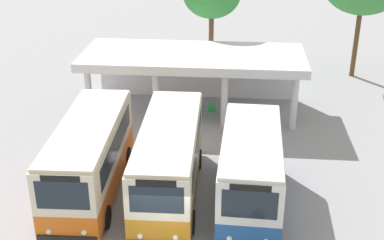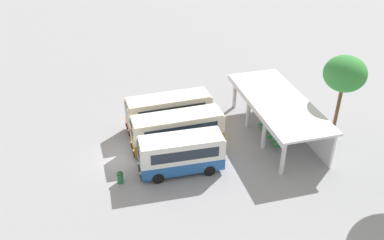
{
  "view_description": "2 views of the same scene",
  "coord_description": "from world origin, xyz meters",
  "px_view_note": "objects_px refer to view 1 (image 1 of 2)",
  "views": [
    {
      "loc": [
        2.09,
        -13.04,
        11.8
      ],
      "look_at": [
        0.15,
        8.48,
        1.9
      ],
      "focal_mm": 48.09,
      "sensor_mm": 36.0,
      "label": 1
    },
    {
      "loc": [
        28.24,
        -1.4,
        20.79
      ],
      "look_at": [
        -2.17,
        6.72,
        1.45
      ],
      "focal_mm": 38.78,
      "sensor_mm": 36.0,
      "label": 2
    }
  ],
  "objects_px": {
    "waiting_chair_second_from_end": "(186,108)",
    "city_bus_second_in_row": "(169,159)",
    "waiting_chair_end_by_column": "(174,107)",
    "waiting_chair_fourth_seat": "(212,109)",
    "waiting_chair_middle_seat": "(199,108)",
    "waiting_chair_far_end_seat": "(238,110)",
    "city_bus_nearest_orange": "(90,155)",
    "city_bus_middle_cream": "(251,169)",
    "waiting_chair_fifth_seat": "(225,109)"
  },
  "relations": [
    {
      "from": "waiting_chair_second_from_end",
      "to": "city_bus_second_in_row",
      "type": "bearing_deg",
      "value": -89.08
    },
    {
      "from": "waiting_chair_end_by_column",
      "to": "waiting_chair_fourth_seat",
      "type": "relative_size",
      "value": 1.0
    },
    {
      "from": "waiting_chair_middle_seat",
      "to": "waiting_chair_far_end_seat",
      "type": "xyz_separation_m",
      "value": [
        2.14,
        0.0,
        0.0
      ]
    },
    {
      "from": "waiting_chair_second_from_end",
      "to": "waiting_chair_far_end_seat",
      "type": "bearing_deg",
      "value": 0.69
    },
    {
      "from": "city_bus_nearest_orange",
      "to": "city_bus_middle_cream",
      "type": "xyz_separation_m",
      "value": [
        6.52,
        -0.42,
        -0.04
      ]
    },
    {
      "from": "city_bus_second_in_row",
      "to": "waiting_chair_fifth_seat",
      "type": "bearing_deg",
      "value": 76.04
    },
    {
      "from": "city_bus_middle_cream",
      "to": "waiting_chair_end_by_column",
      "type": "bearing_deg",
      "value": 115.38
    },
    {
      "from": "city_bus_middle_cream",
      "to": "waiting_chair_middle_seat",
      "type": "bearing_deg",
      "value": 107.33
    },
    {
      "from": "waiting_chair_end_by_column",
      "to": "waiting_chair_second_from_end",
      "type": "bearing_deg",
      "value": -9.27
    },
    {
      "from": "city_bus_nearest_orange",
      "to": "waiting_chair_fourth_seat",
      "type": "relative_size",
      "value": 9.08
    },
    {
      "from": "waiting_chair_middle_seat",
      "to": "waiting_chair_fourth_seat",
      "type": "xyz_separation_m",
      "value": [
        0.71,
        -0.05,
        0.0
      ]
    },
    {
      "from": "city_bus_nearest_orange",
      "to": "waiting_chair_far_end_seat",
      "type": "xyz_separation_m",
      "value": [
        5.99,
        8.15,
        -1.26
      ]
    },
    {
      "from": "city_bus_nearest_orange",
      "to": "waiting_chair_fifth_seat",
      "type": "distance_m",
      "value": 9.79
    },
    {
      "from": "city_bus_middle_cream",
      "to": "city_bus_second_in_row",
      "type": "bearing_deg",
      "value": 171.88
    },
    {
      "from": "waiting_chair_fourth_seat",
      "to": "waiting_chair_fifth_seat",
      "type": "bearing_deg",
      "value": 4.44
    },
    {
      "from": "city_bus_nearest_orange",
      "to": "waiting_chair_second_from_end",
      "type": "height_order",
      "value": "city_bus_nearest_orange"
    },
    {
      "from": "waiting_chair_end_by_column",
      "to": "waiting_chair_middle_seat",
      "type": "height_order",
      "value": "same"
    },
    {
      "from": "city_bus_nearest_orange",
      "to": "waiting_chair_far_end_seat",
      "type": "relative_size",
      "value": 9.08
    },
    {
      "from": "waiting_chair_end_by_column",
      "to": "waiting_chair_second_from_end",
      "type": "xyz_separation_m",
      "value": [
        0.71,
        -0.12,
        0.0
      ]
    },
    {
      "from": "waiting_chair_end_by_column",
      "to": "waiting_chair_fourth_seat",
      "type": "distance_m",
      "value": 2.15
    },
    {
      "from": "waiting_chair_fourth_seat",
      "to": "waiting_chair_far_end_seat",
      "type": "distance_m",
      "value": 1.43
    },
    {
      "from": "city_bus_second_in_row",
      "to": "waiting_chair_far_end_seat",
      "type": "relative_size",
      "value": 9.17
    },
    {
      "from": "waiting_chair_second_from_end",
      "to": "waiting_chair_middle_seat",
      "type": "distance_m",
      "value": 0.72
    },
    {
      "from": "waiting_chair_middle_seat",
      "to": "waiting_chair_fourth_seat",
      "type": "distance_m",
      "value": 0.72
    },
    {
      "from": "city_bus_nearest_orange",
      "to": "waiting_chair_end_by_column",
      "type": "height_order",
      "value": "city_bus_nearest_orange"
    },
    {
      "from": "waiting_chair_end_by_column",
      "to": "waiting_chair_second_from_end",
      "type": "distance_m",
      "value": 0.72
    },
    {
      "from": "waiting_chair_fourth_seat",
      "to": "waiting_chair_far_end_seat",
      "type": "xyz_separation_m",
      "value": [
        1.43,
        0.06,
        0.0
      ]
    },
    {
      "from": "waiting_chair_fourth_seat",
      "to": "waiting_chair_fifth_seat",
      "type": "xyz_separation_m",
      "value": [
        0.71,
        0.06,
        0.0
      ]
    },
    {
      "from": "waiting_chair_end_by_column",
      "to": "waiting_chair_fifth_seat",
      "type": "bearing_deg",
      "value": -1.65
    },
    {
      "from": "waiting_chair_middle_seat",
      "to": "waiting_chair_fourth_seat",
      "type": "height_order",
      "value": "same"
    },
    {
      "from": "city_bus_second_in_row",
      "to": "waiting_chair_fourth_seat",
      "type": "bearing_deg",
      "value": 80.82
    },
    {
      "from": "waiting_chair_fifth_seat",
      "to": "city_bus_middle_cream",
      "type": "bearing_deg",
      "value": -81.74
    },
    {
      "from": "waiting_chair_end_by_column",
      "to": "city_bus_nearest_orange",
      "type": "bearing_deg",
      "value": -106.35
    },
    {
      "from": "city_bus_second_in_row",
      "to": "waiting_chair_second_from_end",
      "type": "relative_size",
      "value": 9.17
    },
    {
      "from": "waiting_chair_second_from_end",
      "to": "waiting_chair_fourth_seat",
      "type": "height_order",
      "value": "same"
    },
    {
      "from": "waiting_chair_fourth_seat",
      "to": "waiting_chair_fifth_seat",
      "type": "relative_size",
      "value": 1.0
    },
    {
      "from": "waiting_chair_end_by_column",
      "to": "waiting_chair_second_from_end",
      "type": "height_order",
      "value": "same"
    },
    {
      "from": "waiting_chair_fifth_seat",
      "to": "waiting_chair_far_end_seat",
      "type": "xyz_separation_m",
      "value": [
        0.71,
        0.0,
        0.0
      ]
    },
    {
      "from": "waiting_chair_second_from_end",
      "to": "waiting_chair_middle_seat",
      "type": "bearing_deg",
      "value": 2.62
    },
    {
      "from": "waiting_chair_end_by_column",
      "to": "waiting_chair_far_end_seat",
      "type": "relative_size",
      "value": 1.0
    },
    {
      "from": "waiting_chair_middle_seat",
      "to": "waiting_chair_far_end_seat",
      "type": "distance_m",
      "value": 2.14
    },
    {
      "from": "waiting_chair_second_from_end",
      "to": "waiting_chair_fifth_seat",
      "type": "distance_m",
      "value": 2.14
    },
    {
      "from": "waiting_chair_second_from_end",
      "to": "waiting_chair_middle_seat",
      "type": "relative_size",
      "value": 1.0
    },
    {
      "from": "city_bus_nearest_orange",
      "to": "waiting_chair_fourth_seat",
      "type": "height_order",
      "value": "city_bus_nearest_orange"
    },
    {
      "from": "city_bus_second_in_row",
      "to": "city_bus_middle_cream",
      "type": "distance_m",
      "value": 3.29
    },
    {
      "from": "city_bus_middle_cream",
      "to": "waiting_chair_fifth_seat",
      "type": "distance_m",
      "value": 8.74
    },
    {
      "from": "city_bus_middle_cream",
      "to": "waiting_chair_fifth_seat",
      "type": "xyz_separation_m",
      "value": [
        -1.24,
        8.56,
        -1.21
      ]
    },
    {
      "from": "waiting_chair_middle_seat",
      "to": "waiting_chair_far_end_seat",
      "type": "relative_size",
      "value": 1.0
    },
    {
      "from": "waiting_chair_end_by_column",
      "to": "waiting_chair_far_end_seat",
      "type": "xyz_separation_m",
      "value": [
        3.57,
        -0.08,
        0.0
      ]
    },
    {
      "from": "city_bus_nearest_orange",
      "to": "waiting_chair_middle_seat",
      "type": "height_order",
      "value": "city_bus_nearest_orange"
    }
  ]
}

